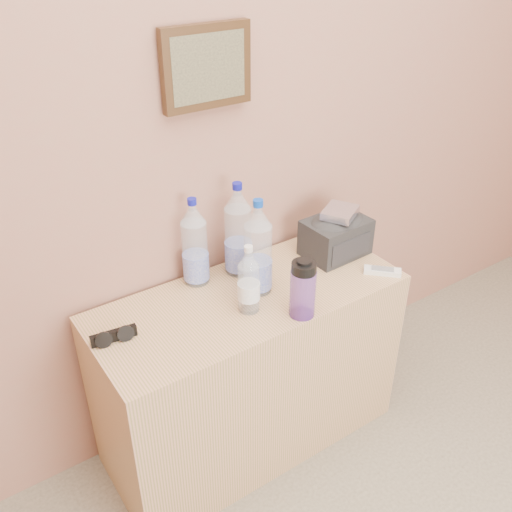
{
  "coord_description": "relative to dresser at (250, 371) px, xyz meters",
  "views": [
    {
      "loc": [
        -0.94,
        0.43,
        1.81
      ],
      "look_at": [
        -0.07,
        1.71,
        0.86
      ],
      "focal_mm": 40.0,
      "sensor_mm": 36.0,
      "label": 1
    }
  ],
  "objects": [
    {
      "name": "picture_frame",
      "position": [
        -0.0,
        0.22,
        1.06
      ],
      "size": [
        0.3,
        0.03,
        0.25
      ],
      "primitive_type": null,
      "color": "#382311",
      "rests_on": "room_shell"
    },
    {
      "name": "dresser",
      "position": [
        0.0,
        0.0,
        0.0
      ],
      "size": [
        1.09,
        0.46,
        0.68
      ],
      "primitive_type": "cube",
      "color": "tan",
      "rests_on": "ground"
    },
    {
      "name": "pet_small",
      "position": [
        -0.04,
        -0.06,
        0.45
      ],
      "size": [
        0.07,
        0.07,
        0.24
      ],
      "rotation": [
        0.0,
        0.0,
        -0.4
      ],
      "color": "silver",
      "rests_on": "dresser"
    },
    {
      "name": "sunglasses",
      "position": [
        -0.47,
        0.04,
        0.36
      ],
      "size": [
        0.15,
        0.07,
        0.04
      ],
      "primitive_type": null,
      "rotation": [
        0.0,
        0.0,
        -0.13
      ],
      "color": "black",
      "rests_on": "dresser"
    },
    {
      "name": "pet_large_d",
      "position": [
        0.05,
        0.01,
        0.49
      ],
      "size": [
        0.09,
        0.09,
        0.34
      ],
      "rotation": [
        0.0,
        0.0,
        -0.17
      ],
      "color": "silver",
      "rests_on": "dresser"
    },
    {
      "name": "toiletry_bag",
      "position": [
        0.42,
        0.05,
        0.42
      ],
      "size": [
        0.24,
        0.18,
        0.16
      ],
      "primitive_type": null,
      "rotation": [
        0.0,
        0.0,
        0.04
      ],
      "color": "black",
      "rests_on": "dresser"
    },
    {
      "name": "nalgene_bottle",
      "position": [
        0.09,
        -0.18,
        0.44
      ],
      "size": [
        0.08,
        0.08,
        0.2
      ],
      "rotation": [
        0.0,
        0.0,
        0.21
      ],
      "color": "#6433A6",
      "rests_on": "dresser"
    },
    {
      "name": "pet_large_c",
      "position": [
        0.06,
        0.15,
        0.5
      ],
      "size": [
        0.09,
        0.09,
        0.35
      ],
      "rotation": [
        0.0,
        0.0,
        -0.09
      ],
      "color": "silver",
      "rests_on": "dresser"
    },
    {
      "name": "foil_packet",
      "position": [
        0.43,
        0.05,
        0.52
      ],
      "size": [
        0.17,
        0.16,
        0.03
      ],
      "primitive_type": "cube",
      "rotation": [
        0.0,
        0.0,
        0.52
      ],
      "color": "silver",
      "rests_on": "toiletry_bag"
    },
    {
      "name": "pet_large_b",
      "position": [
        -0.1,
        0.18,
        0.48
      ],
      "size": [
        0.09,
        0.09,
        0.32
      ],
      "rotation": [
        0.0,
        0.0,
        0.09
      ],
      "color": "white",
      "rests_on": "dresser"
    },
    {
      "name": "ac_remote",
      "position": [
        0.48,
        -0.15,
        0.35
      ],
      "size": [
        0.12,
        0.12,
        0.02
      ],
      "primitive_type": "cube",
      "rotation": [
        0.0,
        0.0,
        -0.79
      ],
      "color": "silver",
      "rests_on": "dresser"
    }
  ]
}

